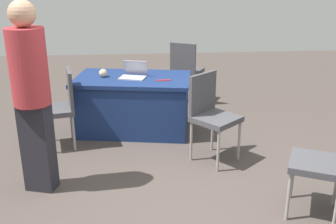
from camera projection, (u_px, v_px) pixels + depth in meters
name	position (u px, v px, depth m)	size (l,w,h in m)	color
ground_plane	(193.00, 217.00, 3.49)	(14.40, 14.40, 0.00)	#4C423D
table_foreground	(133.00, 104.00, 5.28)	(1.61, 1.13, 0.73)	navy
chair_tucked_left	(186.00, 68.00, 6.33)	(0.60, 0.60, 0.98)	#9E9993
chair_tucked_right	(327.00, 158.00, 3.34)	(0.59, 0.59, 0.96)	#9E9993
chair_aisle	(211.00, 111.00, 4.39)	(0.62, 0.62, 0.98)	#9E9993
chair_by_pillar	(60.00, 104.00, 4.74)	(0.52, 0.52, 0.94)	#9E9993
person_presenter	(31.00, 89.00, 3.61)	(0.42, 0.42, 1.81)	#26262D
laptop_silver	(134.00, 74.00, 5.13)	(0.39, 0.38, 0.21)	silver
yarn_ball	(103.00, 73.00, 5.15)	(0.11, 0.11, 0.11)	beige
scissors_red	(163.00, 80.00, 5.00)	(0.18, 0.04, 0.01)	red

